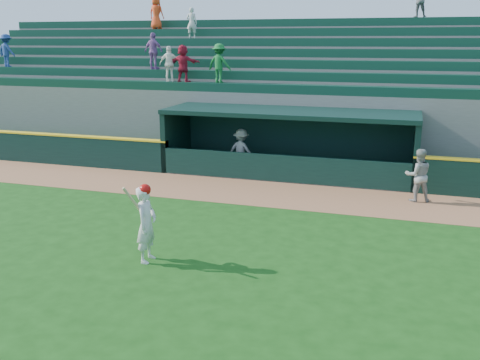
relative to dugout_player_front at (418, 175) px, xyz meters
The scene contains 9 objects.
ground 7.27m from the dugout_player_front, 130.36° to the right, with size 120.00×120.00×0.00m, color #154310.
warning_track 4.79m from the dugout_player_front, behind, with size 40.00×3.00×0.01m, color #975F3C.
field_wall_left 16.96m from the dugout_player_front, behind, with size 15.50×0.30×1.20m, color black.
wall_stripe_left 16.96m from the dugout_player_front, behind, with size 15.50×0.32×0.06m, color yellow.
dugout_player_front is the anchor object (origin of this frame).
dugout_player_inside 6.82m from the dugout_player_front, 162.63° to the left, with size 1.09×0.63×1.69m, color #ACACA7.
dugout 5.33m from the dugout_player_front, 151.88° to the left, with size 9.40×2.80×2.46m.
stands 8.61m from the dugout_player_front, 123.48° to the left, with size 34.50×6.31×7.46m.
batter_at_plate 9.13m from the dugout_player_front, 130.92° to the right, with size 0.57×0.77×1.87m.
Camera 1 is at (4.23, -11.79, 4.98)m, focal length 40.00 mm.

